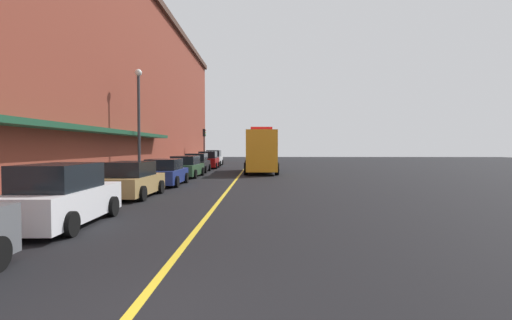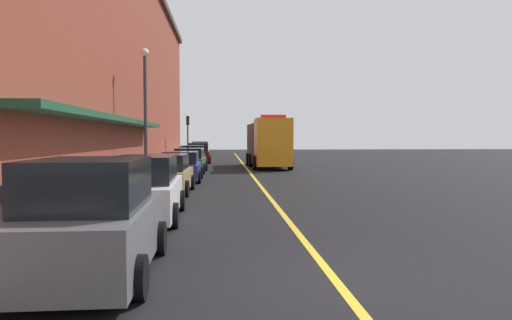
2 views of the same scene
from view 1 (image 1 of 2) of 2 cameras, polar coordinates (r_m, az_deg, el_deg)
ground_plane at (r=29.80m, az=-2.50°, el=-2.31°), size 112.00×112.00×0.00m
sidewalk_left at (r=30.79m, az=-14.11°, el=-2.10°), size 2.40×70.00×0.15m
lane_center_stripe at (r=29.80m, az=-2.50°, el=-2.31°), size 0.16×70.00×0.01m
brick_building_left at (r=33.03m, az=-27.69°, el=11.20°), size 13.86×64.00×15.29m
parked_car_1 at (r=11.93m, az=-27.32°, el=-4.99°), size 2.02×4.51×1.76m
parked_car_2 at (r=17.54m, az=-18.38°, el=-2.95°), size 2.11×4.17×1.58m
parked_car_3 at (r=22.51m, az=-13.62°, el=-1.89°), size 2.11×4.32×1.54m
parked_car_4 at (r=28.32m, az=-10.55°, el=-1.05°), size 2.17×4.71×1.58m
parked_car_5 at (r=33.84m, az=-8.93°, el=-0.50°), size 2.13×4.84×1.67m
parked_car_6 at (r=39.71m, az=-7.26°, el=-0.06°), size 2.17×4.32×1.78m
parked_car_7 at (r=45.60m, az=-6.38°, el=0.24°), size 2.01×4.69×1.86m
utility_truck at (r=32.76m, az=0.69°, el=1.25°), size 2.94×8.69×3.81m
parking_meter_0 at (r=37.87m, az=-9.94°, el=0.17°), size 0.14×0.18×1.33m
parking_meter_1 at (r=40.11m, az=-9.33°, el=0.27°), size 0.14×0.18×1.33m
parking_meter_3 at (r=38.58m, az=-9.74°, el=0.21°), size 0.14×0.18×1.33m
parking_meter_4 at (r=14.61m, az=-28.24°, el=-2.83°), size 0.14×0.18×1.33m
street_lamp_left at (r=24.79m, az=-17.36°, el=6.92°), size 0.44×0.44×6.94m
traffic_light_near at (r=46.43m, az=-7.87°, el=3.09°), size 0.38×0.36×4.30m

